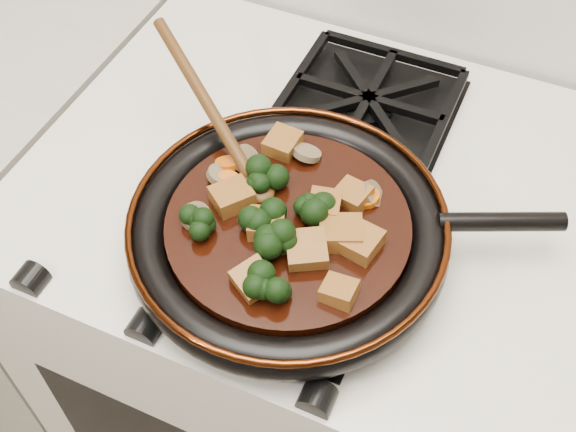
% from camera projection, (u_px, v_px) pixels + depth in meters
% --- Properties ---
extents(stove, '(0.76, 0.60, 0.90)m').
position_uv_depth(stove, '(318.00, 350.00, 1.27)').
color(stove, silver).
rests_on(stove, ground).
extents(burner_grate_front, '(0.23, 0.23, 0.03)m').
position_uv_depth(burner_grate_front, '(284.00, 257.00, 0.82)').
color(burner_grate_front, black).
rests_on(burner_grate_front, stove).
extents(burner_grate_back, '(0.23, 0.23, 0.03)m').
position_uv_depth(burner_grate_back, '(368.00, 104.00, 0.98)').
color(burner_grate_back, black).
rests_on(burner_grate_back, stove).
extents(skillet, '(0.46, 0.36, 0.05)m').
position_uv_depth(skillet, '(290.00, 230.00, 0.81)').
color(skillet, black).
rests_on(skillet, burner_grate_front).
extents(braising_sauce, '(0.27, 0.27, 0.02)m').
position_uv_depth(braising_sauce, '(288.00, 228.00, 0.80)').
color(braising_sauce, black).
rests_on(braising_sauce, skillet).
extents(tofu_cube_0, '(0.06, 0.06, 0.03)m').
position_uv_depth(tofu_cube_0, '(341.00, 234.00, 0.78)').
color(tofu_cube_0, brown).
rests_on(tofu_cube_0, braising_sauce).
extents(tofu_cube_1, '(0.04, 0.03, 0.03)m').
position_uv_depth(tofu_cube_1, '(339.00, 292.00, 0.73)').
color(tofu_cube_1, brown).
rests_on(tofu_cube_1, braising_sauce).
extents(tofu_cube_2, '(0.04, 0.05, 0.02)m').
position_uv_depth(tofu_cube_2, '(324.00, 206.00, 0.80)').
color(tofu_cube_2, brown).
rests_on(tofu_cube_2, braising_sauce).
extents(tofu_cube_3, '(0.04, 0.04, 0.02)m').
position_uv_depth(tofu_cube_3, '(283.00, 144.00, 0.86)').
color(tofu_cube_3, brown).
rests_on(tofu_cube_3, braising_sauce).
extents(tofu_cube_4, '(0.05, 0.05, 0.03)m').
position_uv_depth(tofu_cube_4, '(267.00, 224.00, 0.78)').
color(tofu_cube_4, brown).
rests_on(tofu_cube_4, braising_sauce).
extents(tofu_cube_5, '(0.06, 0.06, 0.03)m').
position_uv_depth(tofu_cube_5, '(307.00, 251.00, 0.76)').
color(tofu_cube_5, brown).
rests_on(tofu_cube_5, braising_sauce).
extents(tofu_cube_6, '(0.05, 0.05, 0.02)m').
position_uv_depth(tofu_cube_6, '(359.00, 242.00, 0.77)').
color(tofu_cube_6, brown).
rests_on(tofu_cube_6, braising_sauce).
extents(tofu_cube_7, '(0.06, 0.06, 0.03)m').
position_uv_depth(tofu_cube_7, '(232.00, 198.00, 0.81)').
color(tofu_cube_7, brown).
rests_on(tofu_cube_7, braising_sauce).
extents(tofu_cube_8, '(0.05, 0.04, 0.03)m').
position_uv_depth(tofu_cube_8, '(353.00, 196.00, 0.81)').
color(tofu_cube_8, brown).
rests_on(tofu_cube_8, braising_sauce).
extents(tofu_cube_9, '(0.05, 0.05, 0.03)m').
position_uv_depth(tofu_cube_9, '(254.00, 281.00, 0.74)').
color(tofu_cube_9, brown).
rests_on(tofu_cube_9, braising_sauce).
extents(broccoli_floret_0, '(0.07, 0.07, 0.07)m').
position_uv_depth(broccoli_floret_0, '(199.00, 223.00, 0.78)').
color(broccoli_floret_0, black).
rests_on(broccoli_floret_0, braising_sauce).
extents(broccoli_floret_1, '(0.08, 0.08, 0.07)m').
position_uv_depth(broccoli_floret_1, '(282.00, 244.00, 0.76)').
color(broccoli_floret_1, black).
rests_on(broccoli_floret_1, braising_sauce).
extents(broccoli_floret_2, '(0.07, 0.07, 0.07)m').
position_uv_depth(broccoli_floret_2, '(267.00, 180.00, 0.82)').
color(broccoli_floret_2, black).
rests_on(broccoli_floret_2, braising_sauce).
extents(broccoli_floret_3, '(0.07, 0.07, 0.05)m').
position_uv_depth(broccoli_floret_3, '(269.00, 288.00, 0.73)').
color(broccoli_floret_3, black).
rests_on(broccoli_floret_3, braising_sauce).
extents(broccoli_floret_4, '(0.08, 0.08, 0.07)m').
position_uv_depth(broccoli_floret_4, '(261.00, 216.00, 0.79)').
color(broccoli_floret_4, black).
rests_on(broccoli_floret_4, braising_sauce).
extents(broccoli_floret_5, '(0.07, 0.06, 0.06)m').
position_uv_depth(broccoli_floret_5, '(308.00, 211.00, 0.79)').
color(broccoli_floret_5, black).
rests_on(broccoli_floret_5, braising_sauce).
extents(carrot_coin_0, '(0.03, 0.03, 0.01)m').
position_uv_depth(carrot_coin_0, '(366.00, 197.00, 0.81)').
color(carrot_coin_0, '#BE4D05').
rests_on(carrot_coin_0, braising_sauce).
extents(carrot_coin_1, '(0.03, 0.03, 0.01)m').
position_uv_depth(carrot_coin_1, '(231.00, 194.00, 0.82)').
color(carrot_coin_1, '#BE4D05').
rests_on(carrot_coin_1, braising_sauce).
extents(carrot_coin_2, '(0.03, 0.03, 0.02)m').
position_uv_depth(carrot_coin_2, '(233.00, 189.00, 0.82)').
color(carrot_coin_2, '#BE4D05').
rests_on(carrot_coin_2, braising_sauce).
extents(carrot_coin_3, '(0.03, 0.03, 0.02)m').
position_uv_depth(carrot_coin_3, '(228.00, 164.00, 0.84)').
color(carrot_coin_3, '#BE4D05').
rests_on(carrot_coin_3, braising_sauce).
extents(carrot_coin_4, '(0.03, 0.03, 0.02)m').
position_uv_depth(carrot_coin_4, '(228.00, 182.00, 0.83)').
color(carrot_coin_4, '#BE4D05').
rests_on(carrot_coin_4, braising_sauce).
extents(mushroom_slice_0, '(0.04, 0.04, 0.03)m').
position_uv_depth(mushroom_slice_0, '(246.00, 159.00, 0.85)').
color(mushroom_slice_0, brown).
rests_on(mushroom_slice_0, braising_sauce).
extents(mushroom_slice_1, '(0.04, 0.04, 0.02)m').
position_uv_depth(mushroom_slice_1, '(307.00, 153.00, 0.85)').
color(mushroom_slice_1, brown).
rests_on(mushroom_slice_1, braising_sauce).
extents(mushroom_slice_2, '(0.04, 0.04, 0.02)m').
position_uv_depth(mushroom_slice_2, '(220.00, 175.00, 0.83)').
color(mushroom_slice_2, brown).
rests_on(mushroom_slice_2, braising_sauce).
extents(mushroom_slice_3, '(0.03, 0.04, 0.03)m').
position_uv_depth(mushroom_slice_3, '(372.00, 194.00, 0.81)').
color(mushroom_slice_3, brown).
rests_on(mushroom_slice_3, braising_sauce).
extents(mushroom_slice_4, '(0.04, 0.04, 0.03)m').
position_uv_depth(mushroom_slice_4, '(196.00, 217.00, 0.79)').
color(mushroom_slice_4, brown).
rests_on(mushroom_slice_4, braising_sauce).
extents(wooden_spoon, '(0.14, 0.11, 0.25)m').
position_uv_depth(wooden_spoon, '(226.00, 135.00, 0.84)').
color(wooden_spoon, '#46280F').
rests_on(wooden_spoon, braising_sauce).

